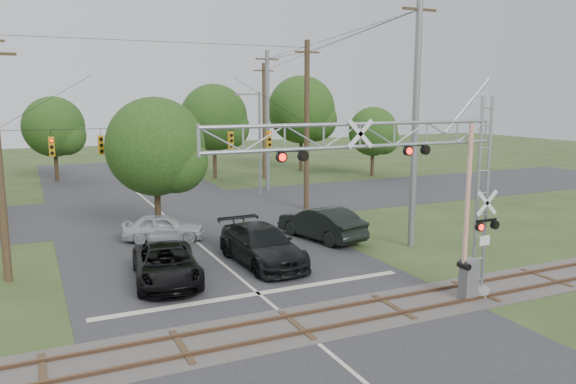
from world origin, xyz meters
name	(u,v)px	position (x,y,z in m)	size (l,w,h in m)	color
ground	(325,350)	(0.00, 0.00, 0.00)	(160.00, 160.00, 0.00)	#303E1C
road_main	(222,264)	(0.00, 10.00, 0.01)	(14.00, 90.00, 0.02)	#27272A
road_cross	(158,210)	(0.00, 24.00, 0.01)	(90.00, 12.00, 0.02)	#27272A
railroad_track	(297,325)	(0.00, 2.00, 0.03)	(90.00, 3.20, 0.17)	#433E3A
crossing_gantry	(412,181)	(4.34, 1.63, 4.83)	(11.71, 1.00, 7.79)	gray
traffic_signal_span	(183,132)	(0.91, 20.00, 5.61)	(19.34, 0.36, 11.50)	gray
pickup_black	(166,264)	(-2.95, 8.52, 0.78)	(2.60, 5.65, 1.57)	black
car_dark	(262,245)	(1.72, 9.27, 0.89)	(2.50, 6.16, 1.79)	black
sedan_silver	(164,227)	(-1.50, 15.50, 0.74)	(1.76, 4.36, 1.49)	#B5BABE
suv_dark	(321,223)	(6.44, 12.16, 0.91)	(1.92, 5.50, 1.81)	black
streetlight	(258,138)	(8.46, 26.38, 4.55)	(2.17, 0.23, 8.13)	gray
utility_poles	(195,123)	(2.31, 22.20, 6.02)	(26.09, 26.51, 13.40)	#3A251B
treeline	(151,124)	(1.80, 34.32, 5.49)	(51.99, 29.99, 9.95)	#3A2A1A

